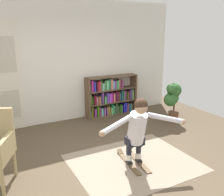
# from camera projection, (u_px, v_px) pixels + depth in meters

# --- Properties ---
(ground_plane) EXTENTS (7.20, 7.20, 0.00)m
(ground_plane) POSITION_uv_depth(u_px,v_px,m) (117.00, 166.00, 4.24)
(ground_plane) COLOR brown
(back_wall) EXTENTS (6.00, 0.10, 2.90)m
(back_wall) POSITION_uv_depth(u_px,v_px,m) (64.00, 62.00, 6.07)
(back_wall) COLOR silver
(back_wall) RESTS_ON ground
(rug) EXTENTS (2.04, 1.69, 0.01)m
(rug) POSITION_uv_depth(u_px,v_px,m) (133.00, 162.00, 4.33)
(rug) COLOR gray
(rug) RESTS_ON ground
(bookshelf) EXTENTS (1.41, 0.30, 1.04)m
(bookshelf) POSITION_uv_depth(u_px,v_px,m) (110.00, 97.00, 6.67)
(bookshelf) COLOR brown
(bookshelf) RESTS_ON ground
(potted_plant) EXTENTS (0.47, 0.41, 0.96)m
(potted_plant) POSITION_uv_depth(u_px,v_px,m) (172.00, 97.00, 6.18)
(potted_plant) COLOR brown
(potted_plant) RESTS_ON ground
(skis_pair) EXTENTS (0.38, 0.88, 0.07)m
(skis_pair) POSITION_uv_depth(u_px,v_px,m) (133.00, 161.00, 4.36)
(skis_pair) COLOR brown
(skis_pair) RESTS_ON rug
(person_skier) EXTENTS (1.45, 0.63, 1.13)m
(person_skier) POSITION_uv_depth(u_px,v_px,m) (138.00, 127.00, 4.04)
(person_skier) COLOR white
(person_skier) RESTS_ON skis_pair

